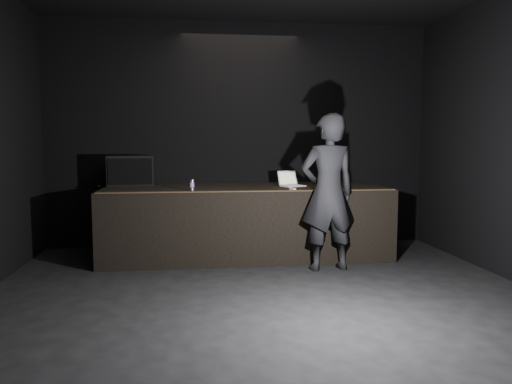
{
  "coord_description": "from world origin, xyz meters",
  "views": [
    {
      "loc": [
        -0.7,
        -4.4,
        1.64
      ],
      "look_at": [
        0.11,
        2.3,
        0.96
      ],
      "focal_mm": 35.0,
      "sensor_mm": 36.0,
      "label": 1
    }
  ],
  "objects_px": {
    "stage_monitor": "(130,171)",
    "laptop": "(290,182)",
    "person": "(328,192)",
    "beer_can": "(192,185)",
    "stage_riser": "(245,221)"
  },
  "relations": [
    {
      "from": "stage_monitor",
      "to": "laptop",
      "type": "height_order",
      "value": "stage_monitor"
    },
    {
      "from": "stage_monitor",
      "to": "person",
      "type": "xyz_separation_m",
      "value": [
        2.64,
        -1.35,
        -0.22
      ]
    },
    {
      "from": "laptop",
      "to": "beer_can",
      "type": "distance_m",
      "value": 1.5
    },
    {
      "from": "beer_can",
      "to": "person",
      "type": "height_order",
      "value": "person"
    },
    {
      "from": "beer_can",
      "to": "person",
      "type": "bearing_deg",
      "value": -15.68
    },
    {
      "from": "stage_monitor",
      "to": "person",
      "type": "height_order",
      "value": "person"
    },
    {
      "from": "stage_monitor",
      "to": "laptop",
      "type": "bearing_deg",
      "value": -17.64
    },
    {
      "from": "stage_riser",
      "to": "stage_monitor",
      "type": "distance_m",
      "value": 1.86
    },
    {
      "from": "stage_riser",
      "to": "laptop",
      "type": "height_order",
      "value": "laptop"
    },
    {
      "from": "stage_monitor",
      "to": "beer_can",
      "type": "distance_m",
      "value": 1.27
    },
    {
      "from": "stage_riser",
      "to": "beer_can",
      "type": "height_order",
      "value": "beer_can"
    },
    {
      "from": "stage_monitor",
      "to": "person",
      "type": "relative_size",
      "value": 0.36
    },
    {
      "from": "laptop",
      "to": "person",
      "type": "relative_size",
      "value": 0.2
    },
    {
      "from": "person",
      "to": "laptop",
      "type": "bearing_deg",
      "value": -79.98
    },
    {
      "from": "laptop",
      "to": "beer_can",
      "type": "height_order",
      "value": "laptop"
    }
  ]
}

